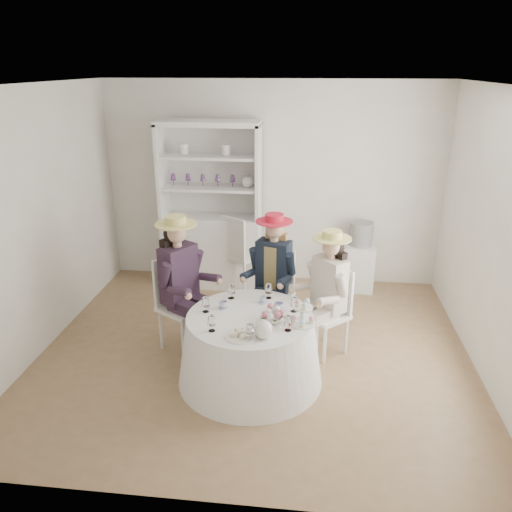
# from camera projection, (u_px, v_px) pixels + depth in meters

# --- Properties ---
(ground) EXTENTS (4.50, 4.50, 0.00)m
(ground) POSITION_uv_depth(u_px,v_px,m) (255.00, 351.00, 5.34)
(ground) COLOR brown
(ground) RESTS_ON ground
(ceiling) EXTENTS (4.50, 4.50, 0.00)m
(ceiling) POSITION_uv_depth(u_px,v_px,m) (255.00, 85.00, 4.37)
(ceiling) COLOR white
(ceiling) RESTS_ON wall_back
(wall_back) EXTENTS (4.50, 0.00, 4.50)m
(wall_back) POSITION_uv_depth(u_px,v_px,m) (272.00, 185.00, 6.71)
(wall_back) COLOR silver
(wall_back) RESTS_ON ground
(wall_front) EXTENTS (4.50, 0.00, 4.50)m
(wall_front) POSITION_uv_depth(u_px,v_px,m) (217.00, 334.00, 3.00)
(wall_front) COLOR silver
(wall_front) RESTS_ON ground
(wall_left) EXTENTS (0.00, 4.50, 4.50)m
(wall_left) POSITION_uv_depth(u_px,v_px,m) (36.00, 223.00, 5.09)
(wall_left) COLOR silver
(wall_left) RESTS_ON ground
(wall_right) EXTENTS (0.00, 4.50, 4.50)m
(wall_right) POSITION_uv_depth(u_px,v_px,m) (496.00, 240.00, 4.62)
(wall_right) COLOR silver
(wall_right) RESTS_ON ground
(tea_table) EXTENTS (1.39, 1.39, 0.68)m
(tea_table) POSITION_uv_depth(u_px,v_px,m) (250.00, 348.00, 4.75)
(tea_table) COLOR white
(tea_table) RESTS_ON ground
(hutch) EXTENTS (1.33, 0.54, 2.21)m
(hutch) POSITION_uv_depth(u_px,v_px,m) (212.00, 229.00, 6.72)
(hutch) COLOR silver
(hutch) RESTS_ON ground
(side_table) EXTENTS (0.43, 0.43, 0.63)m
(side_table) POSITION_uv_depth(u_px,v_px,m) (359.00, 267.00, 6.72)
(side_table) COLOR silver
(side_table) RESTS_ON ground
(hatbox) EXTENTS (0.37, 0.37, 0.31)m
(hatbox) POSITION_uv_depth(u_px,v_px,m) (361.00, 234.00, 6.55)
(hatbox) COLOR black
(hatbox) RESTS_ON side_table
(guest_left) EXTENTS (0.63, 0.59, 1.47)m
(guest_left) POSITION_uv_depth(u_px,v_px,m) (181.00, 277.00, 5.11)
(guest_left) COLOR silver
(guest_left) RESTS_ON ground
(guest_mid) EXTENTS (0.53, 0.57, 1.40)m
(guest_mid) POSITION_uv_depth(u_px,v_px,m) (273.00, 268.00, 5.42)
(guest_mid) COLOR silver
(guest_mid) RESTS_ON ground
(guest_right) EXTENTS (0.58, 0.57, 1.35)m
(guest_right) POSITION_uv_depth(u_px,v_px,m) (328.00, 287.00, 5.05)
(guest_right) COLOR silver
(guest_right) RESTS_ON ground
(spare_chair) EXTENTS (0.60, 0.60, 1.05)m
(spare_chair) POSITION_uv_depth(u_px,v_px,m) (240.00, 251.00, 6.57)
(spare_chair) COLOR silver
(spare_chair) RESTS_ON ground
(teacup_a) EXTENTS (0.08, 0.08, 0.06)m
(teacup_a) POSITION_uv_depth(u_px,v_px,m) (223.00, 305.00, 4.77)
(teacup_a) COLOR white
(teacup_a) RESTS_ON tea_table
(teacup_b) EXTENTS (0.08, 0.08, 0.06)m
(teacup_b) POSITION_uv_depth(u_px,v_px,m) (263.00, 300.00, 4.88)
(teacup_b) COLOR white
(teacup_b) RESTS_ON tea_table
(teacup_c) EXTENTS (0.10, 0.10, 0.08)m
(teacup_c) POSITION_uv_depth(u_px,v_px,m) (279.00, 307.00, 4.71)
(teacup_c) COLOR white
(teacup_c) RESTS_ON tea_table
(flower_bowl) EXTENTS (0.26, 0.26, 0.05)m
(flower_bowl) POSITION_uv_depth(u_px,v_px,m) (272.00, 320.00, 4.51)
(flower_bowl) COLOR white
(flower_bowl) RESTS_ON tea_table
(flower_arrangement) EXTENTS (0.16, 0.16, 0.06)m
(flower_arrangement) POSITION_uv_depth(u_px,v_px,m) (273.00, 313.00, 4.52)
(flower_arrangement) COLOR #CD667E
(flower_arrangement) RESTS_ON tea_table
(table_teapot) EXTENTS (0.23, 0.16, 0.17)m
(table_teapot) POSITION_uv_depth(u_px,v_px,m) (264.00, 330.00, 4.25)
(table_teapot) COLOR white
(table_teapot) RESTS_ON tea_table
(sandwich_plate) EXTENTS (0.27, 0.27, 0.06)m
(sandwich_plate) POSITION_uv_depth(u_px,v_px,m) (241.00, 335.00, 4.28)
(sandwich_plate) COLOR white
(sandwich_plate) RESTS_ON tea_table
(cupcake_stand) EXTENTS (0.24, 0.24, 0.23)m
(cupcake_stand) POSITION_uv_depth(u_px,v_px,m) (303.00, 315.00, 4.47)
(cupcake_stand) COLOR white
(cupcake_stand) RESTS_ON tea_table
(stemware_set) EXTENTS (0.91, 0.91, 0.15)m
(stemware_set) POSITION_uv_depth(u_px,v_px,m) (250.00, 309.00, 4.60)
(stemware_set) COLOR white
(stemware_set) RESTS_ON tea_table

